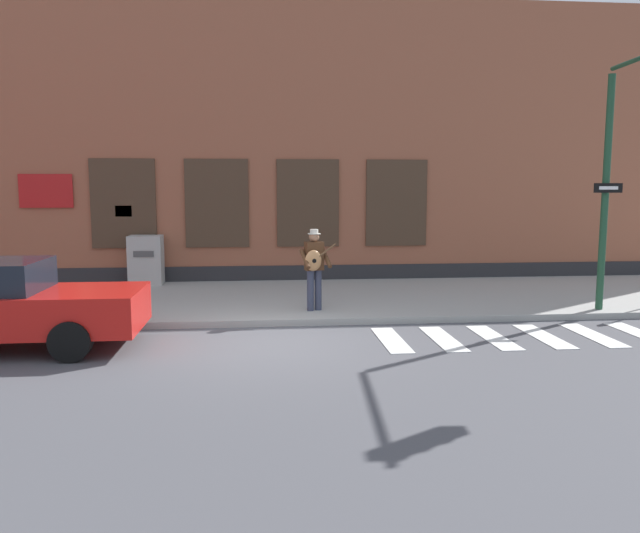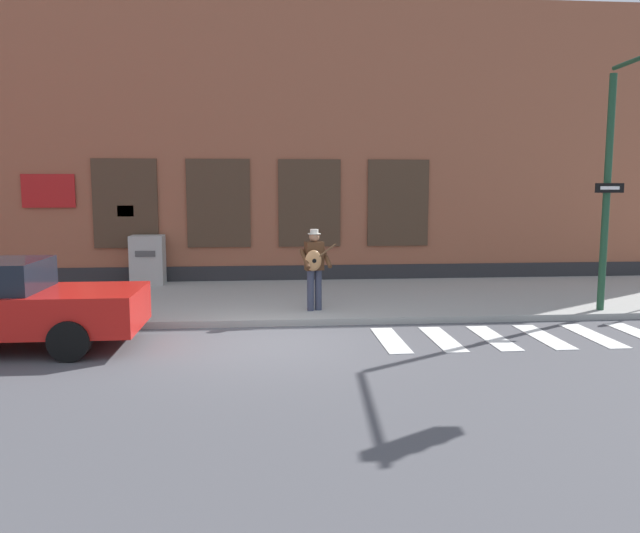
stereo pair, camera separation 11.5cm
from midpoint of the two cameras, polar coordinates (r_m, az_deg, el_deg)
The scene contains 8 objects.
ground_plane at distance 11.15m, azimuth -5.17°, elevation -7.06°, with size 160.00×160.00×0.00m, color #4C4C51.
sidewalk at distance 15.06m, azimuth -5.30°, elevation -3.02°, with size 28.00×5.35×0.14m.
building_backdrop at distance 19.53m, azimuth -5.53°, elevation 10.78°, with size 28.00×4.06×7.93m.
crosswalk at distance 12.14m, azimuth 17.43°, elevation -6.15°, with size 5.20×1.90×0.01m.
red_car at distance 11.89m, azimuth -27.49°, elevation -3.16°, with size 4.60×1.99×1.53m.
busker at distance 13.18m, azimuth -0.78°, elevation 0.17°, with size 0.77×0.63×1.74m.
traffic_light at distance 13.45m, azimuth 26.97°, elevation 10.53°, with size 0.66×3.25×5.12m.
utility_box at distance 17.43m, azimuth -15.80°, elevation 0.57°, with size 0.88×0.67×1.33m.
Camera 1 is at (-0.12, -10.79, 2.76)m, focal length 35.00 mm.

